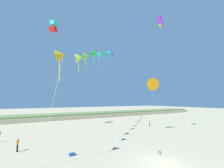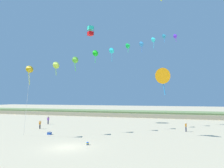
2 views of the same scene
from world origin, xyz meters
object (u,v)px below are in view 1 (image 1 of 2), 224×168
Objects in this scene: person_near_right at (149,123)px; large_kite_low_lead at (152,84)px; beach_cooler at (72,153)px; large_kite_high_solo at (160,21)px; beach_ball at (160,152)px; large_kite_mid_trail at (53,26)px; person_mid_center at (18,144)px.

large_kite_low_lead is (-3.27, -4.23, 8.04)m from person_near_right.
beach_cooler is at bearing -165.27° from large_kite_low_lead.
large_kite_high_solo is (-3.32, -6.79, 19.79)m from person_near_right.
person_near_right reaches higher than beach_cooler.
large_kite_low_lead is 11.61× the size of beach_ball.
large_kite_mid_trail is 26.06m from beach_cooler.
large_kite_mid_trail reaches higher than beach_cooler.
person_near_right is at bearing 52.28° from large_kite_low_lead.
person_mid_center reaches higher than beach_ball.
large_kite_high_solo is at bearing -39.41° from large_kite_mid_trail.
beach_ball is at bearing -34.08° from person_mid_center.
person_mid_center is 29.40m from large_kite_high_solo.
beach_cooler is at bearing 151.27° from beach_ball.
beach_ball is at bearing -28.73° from beach_cooler.
person_near_right is 0.35× the size of large_kite_low_lead.
person_near_right is 2.57× the size of beach_cooler.
large_kite_low_lead is at bearing 88.77° from large_kite_high_solo.
person_near_right is at bearing 63.90° from large_kite_high_solo.
large_kite_low_lead is 1.73× the size of large_kite_high_solo.
large_kite_mid_trail reaches higher than large_kite_low_lead.
large_kite_mid_trail is at bearing 140.59° from large_kite_high_solo.
beach_ball is (-8.57, -8.90, -8.71)m from large_kite_low_lead.
large_kite_high_solo is at bearing -116.10° from person_near_right.
large_kite_low_lead is at bearing 0.09° from person_mid_center.
large_kite_high_solo is (16.66, -13.69, -0.49)m from large_kite_mid_trail.
large_kite_low_lead is at bearing 14.73° from beach_cooler.
large_kite_mid_trail is at bearing 160.95° from person_near_right.
large_kite_mid_trail is (4.95, 11.16, 20.27)m from person_mid_center.
large_kite_high_solo is 6.71× the size of beach_ball.
large_kite_mid_trail reaches higher than large_kite_high_solo.
large_kite_mid_trail is 0.89× the size of large_kite_high_solo.
person_near_right is 0.61× the size of large_kite_high_solo.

